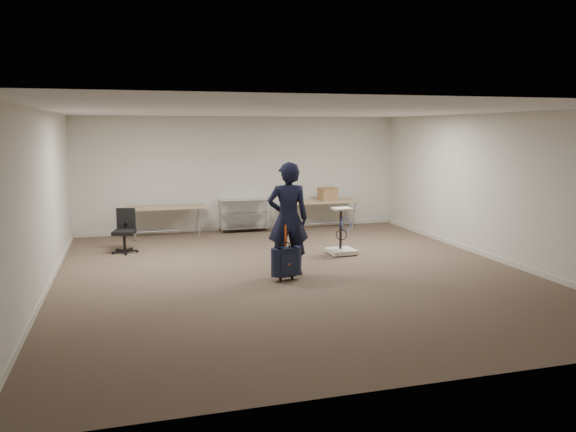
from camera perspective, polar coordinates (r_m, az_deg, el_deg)
name	(u,v)px	position (r m, az deg, el deg)	size (l,w,h in m)	color
ground	(293,273)	(9.87, 0.55, -5.82)	(9.00, 9.00, 0.00)	#4B3B2E
room_shell	(274,254)	(11.15, -1.47, -3.84)	(8.00, 9.00, 9.00)	beige
folding_table_left	(166,208)	(13.25, -12.28, 0.75)	(1.80, 0.75, 0.73)	#9F8461
folding_table_right	(321,203)	(14.01, 3.42, 1.37)	(1.80, 0.75, 0.73)	#9F8461
wire_shelf	(245,214)	(13.78, -4.42, 0.24)	(1.22, 0.47, 0.80)	#BABCC1
person	(288,219)	(9.61, 0.00, -0.28)	(0.71, 0.47, 1.95)	black
suitcase	(286,262)	(9.33, -0.20, -4.66)	(0.37, 0.25, 0.94)	black
office_chair	(125,239)	(11.91, -16.24, -2.29)	(0.54, 0.54, 0.89)	black
equipment_cart	(342,242)	(11.32, 5.47, -2.66)	(0.53, 0.53, 0.94)	#EEEBCC
cardboard_box	(328,194)	(14.04, 4.04, 2.25)	(0.42, 0.32, 0.32)	olive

